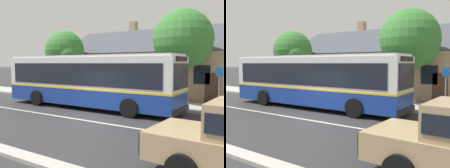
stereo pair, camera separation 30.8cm
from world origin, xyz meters
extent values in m
plane|color=#2D2D30|center=(0.00, 0.00, 0.00)|extent=(300.00, 300.00, 0.00)
cube|color=#ADAAA3|center=(0.00, 6.00, 0.07)|extent=(60.00, 3.00, 0.15)
cube|color=beige|center=(0.00, 0.00, 0.00)|extent=(60.00, 0.16, 0.01)
cube|color=tan|center=(1.10, 13.45, 1.79)|extent=(21.59, 9.78, 3.57)
cube|color=#424751|center=(1.10, 11.00, 4.79)|extent=(22.19, 4.96, 2.57)
cube|color=#424751|center=(1.10, 15.89, 4.79)|extent=(22.19, 4.96, 2.57)
cube|color=tan|center=(-4.83, 14.42, 6.50)|extent=(0.70, 0.70, 1.20)
cube|color=black|center=(-6.45, 8.53, 1.96)|extent=(1.10, 0.06, 1.30)
cube|color=black|center=(-1.42, 8.53, 1.96)|extent=(1.10, 0.06, 1.30)
cube|color=black|center=(3.62, 8.53, 1.96)|extent=(1.10, 0.06, 1.30)
cube|color=#4C3323|center=(4.34, 8.53, 1.05)|extent=(1.00, 0.06, 2.10)
cube|color=navy|center=(-1.93, 2.90, 0.76)|extent=(11.70, 2.54, 0.96)
cube|color=gold|center=(-1.93, 2.90, 1.29)|extent=(11.72, 2.56, 0.10)
cube|color=white|center=(-1.93, 2.90, 2.22)|extent=(11.70, 2.54, 1.77)
cube|color=white|center=(-1.93, 2.90, 3.17)|extent=(11.46, 2.42, 0.12)
cube|color=black|center=(-1.93, 4.16, 2.12)|extent=(10.75, 0.07, 1.27)
cube|color=black|center=(-1.92, 1.64, 2.12)|extent=(10.75, 0.07, 1.27)
cube|color=black|center=(3.94, 2.92, 2.12)|extent=(0.05, 2.20, 1.27)
cube|color=black|center=(3.94, 2.92, 2.97)|extent=(0.05, 1.75, 0.24)
cube|color=black|center=(3.96, 2.92, 0.40)|extent=(0.09, 2.50, 0.28)
cube|color=#197233|center=(-3.39, 4.16, 0.76)|extent=(3.27, 0.04, 0.67)
cube|color=black|center=(2.63, 4.19, 1.52)|extent=(0.90, 0.03, 2.48)
cylinder|color=black|center=(1.69, 4.16, 0.50)|extent=(1.00, 0.28, 1.00)
cylinder|color=black|center=(1.70, 1.66, 0.50)|extent=(1.00, 0.28, 1.00)
cylinder|color=black|center=(-5.15, 4.14, 0.50)|extent=(1.00, 0.28, 1.00)
cylinder|color=black|center=(-5.14, 1.64, 0.50)|extent=(1.00, 0.28, 1.00)
cube|color=#232326|center=(5.02, -2.87, 0.73)|extent=(0.16, 1.81, 0.59)
cube|color=silver|center=(4.99, -3.51, 0.85)|extent=(0.07, 0.24, 0.16)
cube|color=silver|center=(5.04, -2.23, 0.85)|extent=(0.07, 0.24, 0.16)
cylinder|color=black|center=(6.18, -1.94, 0.38)|extent=(0.77, 0.29, 0.76)
cube|color=brown|center=(-9.29, 6.15, 0.60)|extent=(1.87, 0.10, 0.04)
cube|color=brown|center=(-9.29, 6.01, 0.60)|extent=(1.87, 0.10, 0.04)
cube|color=brown|center=(-9.29, 5.86, 0.60)|extent=(1.87, 0.10, 0.04)
cube|color=brown|center=(-9.29, 5.74, 0.90)|extent=(1.87, 0.04, 0.10)
cube|color=brown|center=(-9.29, 5.74, 1.04)|extent=(1.87, 0.04, 0.10)
cube|color=black|center=(-8.54, 6.01, 0.38)|extent=(0.08, 0.43, 0.45)
cube|color=black|center=(-10.04, 6.01, 0.38)|extent=(0.08, 0.43, 0.45)
cylinder|color=#4C3828|center=(2.64, 7.20, 1.53)|extent=(0.32, 0.32, 3.06)
sphere|color=#387A33|center=(2.64, 7.20, 4.33)|extent=(3.94, 3.94, 3.94)
sphere|color=#387A33|center=(3.29, 7.38, 3.74)|extent=(2.29, 2.29, 2.29)
cylinder|color=#4C3828|center=(-7.78, 7.10, 1.38)|extent=(0.39, 0.39, 2.76)
sphere|color=#387A33|center=(-7.78, 7.10, 3.88)|extent=(3.43, 3.43, 3.43)
sphere|color=#387A33|center=(-6.98, 6.66, 3.36)|extent=(2.06, 2.06, 2.06)
cylinder|color=gray|center=(5.34, 5.00, 1.35)|extent=(0.07, 0.07, 2.40)
cube|color=#1959A5|center=(5.34, 4.98, 2.30)|extent=(0.36, 0.03, 0.48)
camera|label=1|loc=(7.69, -9.27, 2.76)|focal=40.00mm
camera|label=2|loc=(7.94, -9.10, 2.76)|focal=40.00mm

